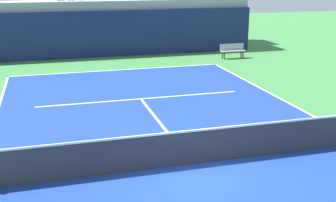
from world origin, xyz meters
TOP-DOWN VIEW (x-y plane):
  - ground_plane at (0.00, 0.00)m, footprint 80.00×80.00m
  - court_surface at (0.00, 0.00)m, footprint 11.00×24.00m
  - baseline_far at (0.00, 11.95)m, footprint 11.00×0.10m
  - service_line_far at (0.00, 6.40)m, footprint 8.26×0.10m
  - centre_service_line at (0.00, 3.20)m, footprint 0.10×6.40m
  - back_wall at (0.00, 15.91)m, footprint 18.55×0.30m
  - stands_tier_lower at (0.00, 17.26)m, footprint 18.55×2.40m
  - stands_tier_upper at (0.00, 19.66)m, footprint 18.55×2.40m
  - tennis_net at (0.00, 0.00)m, footprint 11.08×0.08m
  - player_bench at (7.10, 13.36)m, footprint 1.50×0.40m

SIDE VIEW (x-z plane):
  - ground_plane at x=0.00m, z-range 0.00..0.00m
  - court_surface at x=0.00m, z-range 0.00..0.01m
  - baseline_far at x=0.00m, z-range 0.01..0.01m
  - service_line_far at x=0.00m, z-range 0.01..0.01m
  - centre_service_line at x=0.00m, z-range 0.01..0.01m
  - player_bench at x=7.10m, z-range 0.08..0.93m
  - tennis_net at x=0.00m, z-range -0.03..1.04m
  - back_wall at x=0.00m, z-range 0.00..2.76m
  - stands_tier_lower at x=0.00m, z-range 0.00..3.29m
  - stands_tier_upper at x=0.00m, z-range 0.00..4.19m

